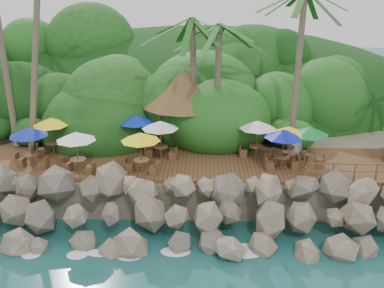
{
  "coord_description": "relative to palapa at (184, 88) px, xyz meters",
  "views": [
    {
      "loc": [
        0.65,
        -17.69,
        12.04
      ],
      "look_at": [
        0.0,
        6.0,
        3.4
      ],
      "focal_mm": 42.1,
      "sensor_mm": 36.0,
      "label": 1
    }
  ],
  "objects": [
    {
      "name": "jungle_foliage",
      "position": [
        0.59,
        5.44,
        -5.79
      ],
      "size": [
        44.0,
        16.0,
        12.0
      ],
      "primitive_type": null,
      "color": "#143811",
      "rests_on": "ground"
    },
    {
      "name": "foam_line",
      "position": [
        0.59,
        -9.26,
        -5.76
      ],
      "size": [
        25.2,
        0.8,
        0.06
      ],
      "color": "white",
      "rests_on": "ground"
    },
    {
      "name": "terrace",
      "position": [
        0.59,
        -3.56,
        -3.59
      ],
      "size": [
        26.0,
        5.0,
        0.2
      ],
      "primitive_type": "cube",
      "color": "brown",
      "rests_on": "land_base"
    },
    {
      "name": "land_base",
      "position": [
        0.59,
        6.44,
        -4.74
      ],
      "size": [
        32.0,
        25.2,
        2.1
      ],
      "primitive_type": "cube",
      "color": "gray",
      "rests_on": "ground"
    },
    {
      "name": "palapa",
      "position": [
        0.0,
        0.0,
        0.0
      ],
      "size": [
        5.31,
        5.31,
        4.6
      ],
      "color": "brown",
      "rests_on": "ground"
    },
    {
      "name": "waiter",
      "position": [
        6.46,
        -3.59,
        -2.6
      ],
      "size": [
        0.69,
        0.48,
        1.78
      ],
      "primitive_type": "imported",
      "rotation": [
        0.0,
        0.0,
        3.05
      ],
      "color": "white",
      "rests_on": "terrace"
    },
    {
      "name": "dining_clusters",
      "position": [
        1.68,
        -3.75,
        -1.59
      ],
      "size": [
        22.72,
        5.29,
        2.29
      ],
      "color": "brown",
      "rests_on": "terrace"
    },
    {
      "name": "ground",
      "position": [
        0.59,
        -9.56,
        -5.79
      ],
      "size": [
        140.0,
        140.0,
        0.0
      ],
      "primitive_type": "plane",
      "color": "#19514F",
      "rests_on": "ground"
    },
    {
      "name": "jungle_hill",
      "position": [
        0.59,
        13.94,
        -5.79
      ],
      "size": [
        44.8,
        28.0,
        15.4
      ],
      "primitive_type": "ellipsoid",
      "color": "#143811",
      "rests_on": "ground"
    },
    {
      "name": "railing",
      "position": [
        9.55,
        -5.91,
        -2.89
      ],
      "size": [
        6.1,
        0.1,
        1.0
      ],
      "color": "brown",
      "rests_on": "terrace"
    },
    {
      "name": "seawall",
      "position": [
        0.59,
        -7.56,
        -4.64
      ],
      "size": [
        29.0,
        4.0,
        2.3
      ],
      "primitive_type": null,
      "color": "gray",
      "rests_on": "ground"
    }
  ]
}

